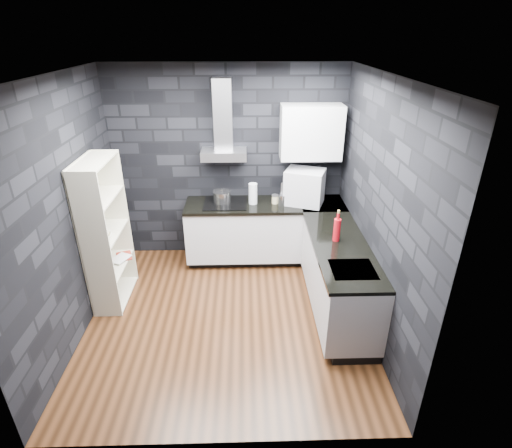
{
  "coord_description": "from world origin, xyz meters",
  "views": [
    {
      "loc": [
        0.23,
        -3.76,
        3.08
      ],
      "look_at": [
        0.35,
        0.45,
        1.0
      ],
      "focal_mm": 28.0,
      "sensor_mm": 36.0,
      "label": 1
    }
  ],
  "objects_px": {
    "bookshelf": "(106,234)",
    "pot": "(222,197)",
    "utensil_crock": "(282,200)",
    "fruit_bowl": "(102,236)",
    "glass_vase": "(253,194)",
    "red_bottle": "(337,230)",
    "appliance_garage": "(304,188)",
    "storage_jar": "(275,200)"
  },
  "relations": [
    {
      "from": "bookshelf",
      "to": "glass_vase",
      "type": "bearing_deg",
      "value": 37.48
    },
    {
      "from": "glass_vase",
      "to": "red_bottle",
      "type": "relative_size",
      "value": 1.08
    },
    {
      "from": "glass_vase",
      "to": "storage_jar",
      "type": "xyz_separation_m",
      "value": [
        0.3,
        -0.0,
        -0.09
      ]
    },
    {
      "from": "bookshelf",
      "to": "fruit_bowl",
      "type": "bearing_deg",
      "value": -78.4
    },
    {
      "from": "utensil_crock",
      "to": "storage_jar",
      "type": "bearing_deg",
      "value": 147.38
    },
    {
      "from": "red_bottle",
      "to": "fruit_bowl",
      "type": "height_order",
      "value": "red_bottle"
    },
    {
      "from": "pot",
      "to": "fruit_bowl",
      "type": "bearing_deg",
      "value": -142.05
    },
    {
      "from": "glass_vase",
      "to": "storage_jar",
      "type": "relative_size",
      "value": 2.67
    },
    {
      "from": "utensil_crock",
      "to": "red_bottle",
      "type": "relative_size",
      "value": 0.55
    },
    {
      "from": "red_bottle",
      "to": "bookshelf",
      "type": "distance_m",
      "value": 2.69
    },
    {
      "from": "appliance_garage",
      "to": "fruit_bowl",
      "type": "relative_size",
      "value": 2.21
    },
    {
      "from": "glass_vase",
      "to": "fruit_bowl",
      "type": "distance_m",
      "value": 2.02
    },
    {
      "from": "pot",
      "to": "storage_jar",
      "type": "relative_size",
      "value": 2.2
    },
    {
      "from": "storage_jar",
      "to": "appliance_garage",
      "type": "bearing_deg",
      "value": -0.49
    },
    {
      "from": "pot",
      "to": "red_bottle",
      "type": "height_order",
      "value": "red_bottle"
    },
    {
      "from": "storage_jar",
      "to": "fruit_bowl",
      "type": "xyz_separation_m",
      "value": [
        -2.06,
        -0.99,
        -0.02
      ]
    },
    {
      "from": "glass_vase",
      "to": "appliance_garage",
      "type": "height_order",
      "value": "appliance_garage"
    },
    {
      "from": "red_bottle",
      "to": "glass_vase",
      "type": "bearing_deg",
      "value": 130.19
    },
    {
      "from": "utensil_crock",
      "to": "bookshelf",
      "type": "relative_size",
      "value": 0.08
    },
    {
      "from": "glass_vase",
      "to": "fruit_bowl",
      "type": "xyz_separation_m",
      "value": [
        -1.75,
        -0.99,
        -0.11
      ]
    },
    {
      "from": "bookshelf",
      "to": "fruit_bowl",
      "type": "height_order",
      "value": "bookshelf"
    },
    {
      "from": "glass_vase",
      "to": "fruit_bowl",
      "type": "bearing_deg",
      "value": -150.49
    },
    {
      "from": "pot",
      "to": "appliance_garage",
      "type": "relative_size",
      "value": 0.47
    },
    {
      "from": "pot",
      "to": "red_bottle",
      "type": "xyz_separation_m",
      "value": [
        1.35,
        -1.13,
        0.05
      ]
    },
    {
      "from": "utensil_crock",
      "to": "fruit_bowl",
      "type": "relative_size",
      "value": 0.64
    },
    {
      "from": "pot",
      "to": "utensil_crock",
      "type": "height_order",
      "value": "pot"
    },
    {
      "from": "bookshelf",
      "to": "pot",
      "type": "bearing_deg",
      "value": 45.54
    },
    {
      "from": "red_bottle",
      "to": "bookshelf",
      "type": "bearing_deg",
      "value": 174.84
    },
    {
      "from": "pot",
      "to": "bookshelf",
      "type": "height_order",
      "value": "bookshelf"
    },
    {
      "from": "glass_vase",
      "to": "appliance_garage",
      "type": "bearing_deg",
      "value": -0.46
    },
    {
      "from": "appliance_garage",
      "to": "bookshelf",
      "type": "bearing_deg",
      "value": -140.57
    },
    {
      "from": "glass_vase",
      "to": "red_bottle",
      "type": "distance_m",
      "value": 1.43
    },
    {
      "from": "appliance_garage",
      "to": "utensil_crock",
      "type": "bearing_deg",
      "value": -149.32
    },
    {
      "from": "bookshelf",
      "to": "fruit_bowl",
      "type": "relative_size",
      "value": 7.96
    },
    {
      "from": "glass_vase",
      "to": "bookshelf",
      "type": "distance_m",
      "value": 1.95
    },
    {
      "from": "pot",
      "to": "storage_jar",
      "type": "xyz_separation_m",
      "value": [
        0.73,
        -0.05,
        -0.03
      ]
    },
    {
      "from": "utensil_crock",
      "to": "red_bottle",
      "type": "height_order",
      "value": "red_bottle"
    },
    {
      "from": "utensil_crock",
      "to": "appliance_garage",
      "type": "xyz_separation_m",
      "value": [
        0.31,
        0.06,
        0.15
      ]
    },
    {
      "from": "red_bottle",
      "to": "fruit_bowl",
      "type": "relative_size",
      "value": 1.17
    },
    {
      "from": "fruit_bowl",
      "to": "bookshelf",
      "type": "bearing_deg",
      "value": 90.0
    },
    {
      "from": "red_bottle",
      "to": "appliance_garage",
      "type": "bearing_deg",
      "value": 101.49
    },
    {
      "from": "bookshelf",
      "to": "fruit_bowl",
      "type": "xyz_separation_m",
      "value": [
        0.0,
        -0.14,
        0.04
      ]
    }
  ]
}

